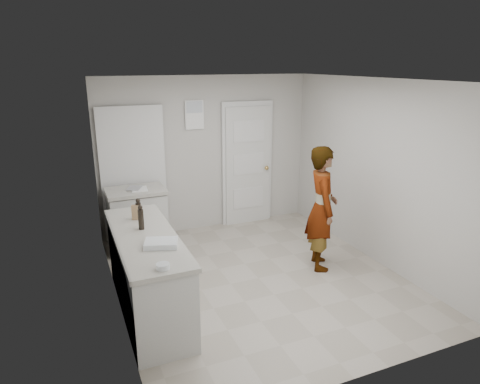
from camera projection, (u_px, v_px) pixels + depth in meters
name	position (u px, v px, depth m)	size (l,w,h in m)	color
ground	(258.00, 278.00, 5.56)	(4.00, 4.00, 0.00)	gray
room_shell	(198.00, 169.00, 6.91)	(4.00, 4.00, 4.00)	#B3B0A9
main_counter	(148.00, 276.00, 4.72)	(0.64, 1.96, 0.93)	silver
side_counter	(138.00, 221.00, 6.33)	(0.84, 0.61, 0.93)	silver
person	(322.00, 208.00, 5.66)	(0.61, 0.40, 1.67)	silver
cake_mix_box	(136.00, 212.00, 4.99)	(0.11, 0.05, 0.17)	#8C6146
spice_jar	(140.00, 209.00, 5.23)	(0.05, 0.05, 0.08)	tan
oil_cruet_a	(138.00, 209.00, 5.00)	(0.06, 0.06, 0.25)	black
oil_cruet_b	(141.00, 218.00, 4.68)	(0.06, 0.06, 0.28)	black
baking_dish	(161.00, 244.00, 4.29)	(0.38, 0.32, 0.06)	silver
egg_bowl	(163.00, 266.00, 3.82)	(0.12, 0.12, 0.05)	silver
papers	(139.00, 189.00, 6.18)	(0.22, 0.28, 0.01)	white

